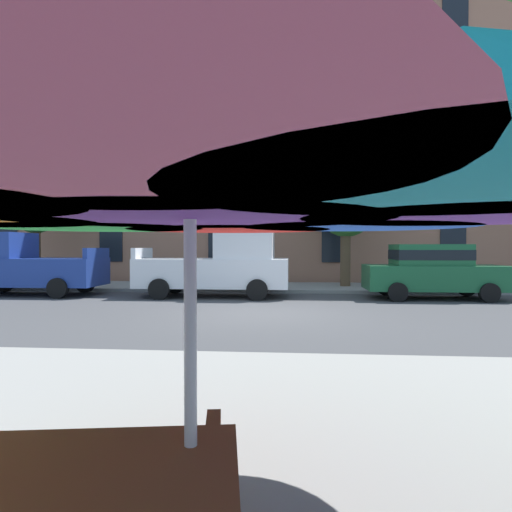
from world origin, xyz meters
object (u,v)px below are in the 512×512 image
at_px(sedan_green, 432,270).
at_px(patio_umbrella, 190,174).
at_px(pickup_white, 220,267).
at_px(pickup_blue, 23,266).
at_px(street_tree_middle, 345,200).
at_px(street_tree_left, 41,206).

height_order(sedan_green, patio_umbrella, patio_umbrella).
bearing_deg(sedan_green, pickup_white, 180.00).
xyz_separation_m(pickup_blue, street_tree_middle, (11.62, 3.26, 2.57)).
relative_size(street_tree_middle, patio_umbrella, 1.27).
xyz_separation_m(pickup_white, street_tree_middle, (4.58, 3.26, 2.57)).
relative_size(sedan_green, patio_umbrella, 1.10).
height_order(street_tree_middle, patio_umbrella, street_tree_middle).
xyz_separation_m(pickup_blue, patio_umbrella, (9.03, -12.70, 1.01)).
relative_size(pickup_blue, street_tree_middle, 1.00).
height_order(street_tree_left, patio_umbrella, street_tree_left).
bearing_deg(sedan_green, street_tree_middle, 126.72).
bearing_deg(pickup_blue, street_tree_middle, 15.66).
distance_m(pickup_blue, sedan_green, 14.05).
relative_size(street_tree_left, patio_umbrella, 1.21).
height_order(sedan_green, street_tree_middle, street_tree_middle).
bearing_deg(patio_umbrella, pickup_white, 98.90).
distance_m(pickup_blue, patio_umbrella, 15.62).
bearing_deg(sedan_green, street_tree_left, 168.12).
bearing_deg(patio_umbrella, pickup_blue, 125.42).
xyz_separation_m(sedan_green, street_tree_left, (-15.30, 3.22, 2.51)).
bearing_deg(street_tree_middle, sedan_green, -53.28).
distance_m(street_tree_middle, patio_umbrella, 16.24).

